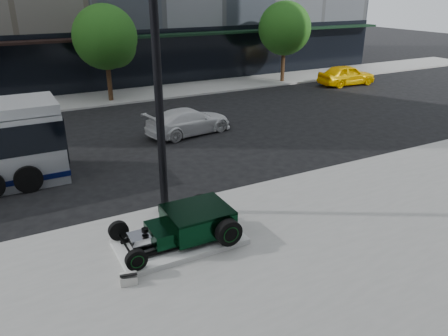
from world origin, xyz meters
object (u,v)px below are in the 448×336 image
lamppost (159,94)px  yellow_taxi (346,75)px  hot_rod (191,223)px  white_sedan (189,121)px

lamppost → yellow_taxi: size_ratio=1.85×
lamppost → hot_rod: bearing=-90.1°
lamppost → white_sedan: lamppost is taller
hot_rod → lamppost: (0.00, 1.98, 3.13)m
hot_rod → yellow_taxi: size_ratio=0.74×
hot_rod → lamppost: size_ratio=0.40×
hot_rod → white_sedan: 10.06m
lamppost → white_sedan: 8.88m
yellow_taxi → white_sedan: bearing=112.1°
hot_rod → yellow_taxi: yellow_taxi is taller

